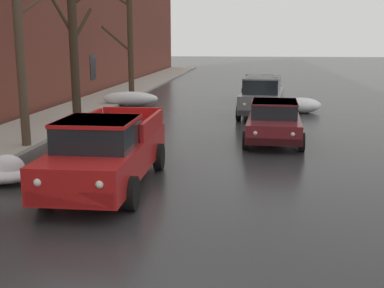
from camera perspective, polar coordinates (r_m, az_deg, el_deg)
The scene contains 11 objects.
left_sidewalk_slab at distance 23.56m, azimuth -14.23°, elevation 3.41°, with size 3.02×80.00×0.13m, color #A8A399.
brick_townhouse_facade at distance 24.12m, azimuth -19.34°, elevation 13.29°, with size 0.63×80.00×8.51m.
snow_bank_near_corner_left at distance 26.42m, azimuth -7.22°, elevation 5.26°, with size 3.03×1.06×0.75m.
snow_bank_along_left_kerb at distance 24.32m, azimuth 12.70°, elevation 4.42°, with size 1.85×1.38×0.72m.
bare_tree_second_along_sidewalk at distance 16.39m, azimuth -19.50°, elevation 12.72°, with size 2.99×1.87×7.28m.
bare_tree_mid_block at distance 20.78m, azimuth -13.73°, elevation 12.95°, with size 3.02×1.52×7.32m.
bare_tree_far_down_block at distance 29.73m, azimuth -7.35°, elevation 11.65°, with size 1.57×2.61×6.17m.
pickup_truck_red_approaching_near_lane at distance 11.70m, azimuth -9.93°, elevation -0.87°, with size 2.14×5.45×1.76m.
sedan_maroon_parked_kerbside_close at distance 16.90m, azimuth 9.55°, elevation 2.67°, with size 2.07×3.95×1.42m.
suv_grey_parked_kerbside_mid at distance 22.77m, azimuth 8.21°, elevation 5.72°, with size 2.31×4.82×1.82m.
sedan_darkblue_parked_far_down_block at distance 28.50m, azimuth 7.78°, elevation 6.52°, with size 2.01×4.38×1.42m.
Camera 1 is at (1.81, -3.72, 3.47)m, focal length 45.68 mm.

